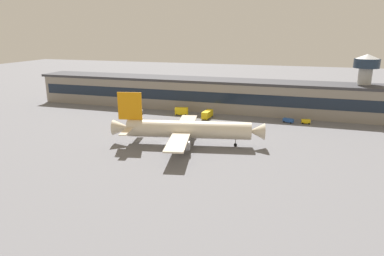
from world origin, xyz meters
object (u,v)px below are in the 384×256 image
at_px(follow_me_car, 289,120).
at_px(belt_loader, 137,113).
at_px(control_tower, 365,78).
at_px(baggage_tug, 306,121).
at_px(airliner, 186,129).
at_px(fuel_truck, 207,114).
at_px(stair_truck, 182,111).

height_order(follow_me_car, belt_loader, belt_loader).
bearing_deg(control_tower, baggage_tug, -141.15).
height_order(airliner, fuel_truck, airliner).
bearing_deg(baggage_tug, fuel_truck, -176.15).
height_order(control_tower, baggage_tug, control_tower).
relative_size(airliner, baggage_tug, 14.01).
distance_m(baggage_tug, belt_loader, 75.72).
height_order(baggage_tug, fuel_truck, fuel_truck).
bearing_deg(follow_me_car, belt_loader, -174.66).
bearing_deg(stair_truck, control_tower, 14.03).
relative_size(baggage_tug, stair_truck, 0.59).
height_order(airliner, baggage_tug, airliner).
height_order(control_tower, stair_truck, control_tower).
relative_size(airliner, control_tower, 1.84).
relative_size(fuel_truck, follow_me_car, 1.79).
xyz_separation_m(baggage_tug, stair_truck, (-55.47, -0.73, 0.89)).
bearing_deg(control_tower, belt_loader, -165.36).
relative_size(baggage_tug, follow_me_car, 0.78).
distance_m(baggage_tug, stair_truck, 55.48).
xyz_separation_m(control_tower, fuel_truck, (-66.12, -21.90, -16.01)).
relative_size(baggage_tug, fuel_truck, 0.43).
xyz_separation_m(control_tower, stair_truck, (-79.11, -19.77, -15.92)).
bearing_deg(belt_loader, stair_truck, 17.03).
relative_size(airliner, stair_truck, 8.26).
bearing_deg(control_tower, follow_me_car, -147.57).
bearing_deg(belt_loader, follow_me_car, 5.34).
distance_m(airliner, belt_loader, 50.16).
bearing_deg(stair_truck, airliner, -69.14).
bearing_deg(belt_loader, control_tower, 14.64).
bearing_deg(follow_me_car, baggage_tug, 3.60).
distance_m(fuel_truck, stair_truck, 13.16).
bearing_deg(airliner, follow_me_car, 51.66).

